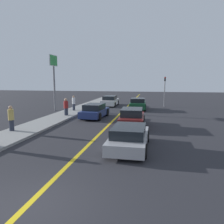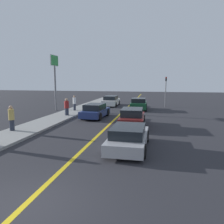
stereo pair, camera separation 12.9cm
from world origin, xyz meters
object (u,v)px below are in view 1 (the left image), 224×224
at_px(car_parked_left_lot, 138,104).
at_px(car_near_right_lane, 129,137).
at_px(pedestrian_mid_group, 11,118).
at_px(roadside_sign, 54,70).
at_px(pedestrian_by_sign, 74,103).
at_px(pedestrian_far_standing, 66,107).
at_px(car_far_distant, 95,111).
at_px(car_ahead_center, 132,118).
at_px(traffic_light, 165,88).
at_px(car_oncoming_far, 110,101).

bearing_deg(car_parked_left_lot, car_near_right_lane, -90.23).
height_order(pedestrian_mid_group, roadside_sign, roadside_sign).
xyz_separation_m(car_parked_left_lot, pedestrian_by_sign, (-6.84, -3.00, 0.30)).
distance_m(pedestrian_mid_group, roadside_sign, 11.22).
height_order(pedestrian_far_standing, roadside_sign, roadside_sign).
bearing_deg(car_parked_left_lot, pedestrian_by_sign, -159.17).
relative_size(car_far_distant, pedestrian_mid_group, 2.46).
xyz_separation_m(car_ahead_center, car_far_distant, (-3.80, 3.13, -0.04)).
bearing_deg(traffic_light, pedestrian_far_standing, -134.51).
bearing_deg(roadside_sign, car_ahead_center, -35.84).
distance_m(car_oncoming_far, pedestrian_far_standing, 9.87).
distance_m(car_far_distant, traffic_light, 11.94).
relative_size(car_far_distant, roadside_sign, 0.66).
height_order(car_far_distant, roadside_sign, roadside_sign).
distance_m(car_ahead_center, pedestrian_by_sign, 9.61).
height_order(car_near_right_lane, car_oncoming_far, car_oncoming_far).
relative_size(car_ahead_center, car_far_distant, 0.99).
relative_size(car_ahead_center, traffic_light, 1.06).
height_order(car_ahead_center, traffic_light, traffic_light).
bearing_deg(car_oncoming_far, pedestrian_by_sign, -115.28).
bearing_deg(car_oncoming_far, traffic_light, 0.24).
distance_m(car_parked_left_lot, pedestrian_mid_group, 14.97).
height_order(car_far_distant, traffic_light, traffic_light).
relative_size(car_far_distant, pedestrian_by_sign, 2.53).
distance_m(car_ahead_center, car_far_distant, 4.92).
bearing_deg(car_near_right_lane, car_parked_left_lot, 93.01).
bearing_deg(roadside_sign, car_parked_left_lot, 15.29).
xyz_separation_m(car_near_right_lane, traffic_light, (2.52, 18.25, 1.80)).
relative_size(car_oncoming_far, pedestrian_far_standing, 2.82).
distance_m(car_near_right_lane, car_oncoming_far, 18.71).
bearing_deg(car_ahead_center, pedestrian_far_standing, 152.64).
height_order(car_ahead_center, pedestrian_mid_group, pedestrian_mid_group).
distance_m(car_far_distant, car_oncoming_far, 9.59).
relative_size(car_near_right_lane, car_oncoming_far, 0.94).
height_order(car_ahead_center, pedestrian_far_standing, pedestrian_far_standing).
xyz_separation_m(pedestrian_mid_group, pedestrian_far_standing, (1.07, 6.69, -0.04)).
distance_m(car_far_distant, car_parked_left_lot, 7.23).
distance_m(car_near_right_lane, traffic_light, 18.51).
xyz_separation_m(car_parked_left_lot, pedestrian_mid_group, (-7.42, -13.00, 0.32)).
bearing_deg(car_near_right_lane, car_oncoming_far, 104.84).
bearing_deg(pedestrian_mid_group, car_parked_left_lot, 60.27).
bearing_deg(pedestrian_by_sign, car_near_right_lane, -57.62).
bearing_deg(car_parked_left_lot, car_ahead_center, -91.15).
xyz_separation_m(pedestrian_far_standing, pedestrian_by_sign, (-0.49, 3.31, 0.02)).
bearing_deg(roadside_sign, car_oncoming_far, 47.65).
relative_size(pedestrian_mid_group, roadside_sign, 0.27).
height_order(car_ahead_center, car_oncoming_far, car_ahead_center).
bearing_deg(car_oncoming_far, car_parked_left_lot, -40.16).
relative_size(car_near_right_lane, pedestrian_far_standing, 2.66).
bearing_deg(car_near_right_lane, car_ahead_center, 94.62).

